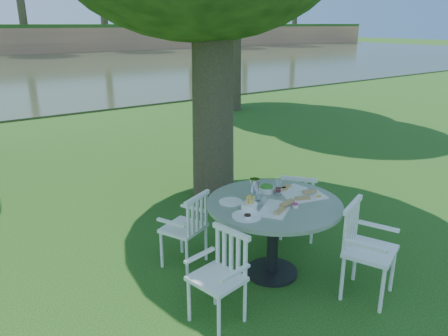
{
  "coord_description": "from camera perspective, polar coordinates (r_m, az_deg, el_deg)",
  "views": [
    {
      "loc": [
        -3.09,
        -4.07,
        2.6
      ],
      "look_at": [
        0.0,
        0.2,
        0.85
      ],
      "focal_mm": 35.0,
      "sensor_mm": 36.0,
      "label": 1
    }
  ],
  "objects": [
    {
      "name": "tableware",
      "position": [
        4.55,
        5.79,
        -3.91
      ],
      "size": [
        1.19,
        0.75,
        0.21
      ],
      "color": "white",
      "rests_on": "table"
    },
    {
      "name": "chair_se",
      "position": [
        4.54,
        17.49,
        -9.25
      ],
      "size": [
        0.62,
        0.6,
        0.96
      ],
      "rotation": [
        0.0,
        0.0,
        0.38
      ],
      "color": "white",
      "rests_on": "ground"
    },
    {
      "name": "ground",
      "position": [
        5.74,
        1.18,
        -8.6
      ],
      "size": [
        140.0,
        140.0,
        0.0
      ],
      "primitive_type": "plane",
      "color": "#123C0C",
      "rests_on": "ground"
    },
    {
      "name": "chair_nw",
      "position": [
        4.83,
        -4.49,
        -7.36
      ],
      "size": [
        0.56,
        0.55,
        0.86
      ],
      "rotation": [
        0.0,
        0.0,
        -2.73
      ],
      "color": "white",
      "rests_on": "ground"
    },
    {
      "name": "chair_ne",
      "position": [
        5.49,
        9.68,
        -4.37
      ],
      "size": [
        0.59,
        0.59,
        0.86
      ],
      "rotation": [
        0.0,
        0.0,
        -4.03
      ],
      "color": "white",
      "rests_on": "ground"
    },
    {
      "name": "table",
      "position": [
        4.62,
        6.49,
        -6.28
      ],
      "size": [
        1.4,
        1.4,
        0.85
      ],
      "color": "black",
      "rests_on": "ground"
    },
    {
      "name": "chair_sw",
      "position": [
        4.02,
        -0.08,
        -13.05
      ],
      "size": [
        0.48,
        0.5,
        0.86
      ],
      "rotation": [
        0.0,
        0.0,
        -1.38
      ],
      "color": "white",
      "rests_on": "ground"
    }
  ]
}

